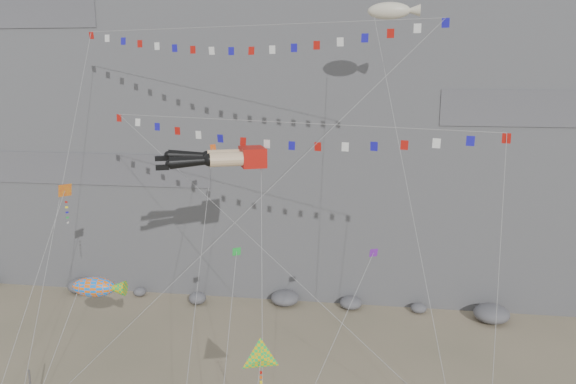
% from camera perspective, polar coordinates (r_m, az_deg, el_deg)
% --- Properties ---
extents(cliff, '(80.00, 28.00, 50.00)m').
position_cam_1_polar(cliff, '(63.11, 1.78, 15.86)').
color(cliff, slate).
rests_on(cliff, ground).
extents(talus_boulders, '(60.00, 3.00, 1.20)m').
position_cam_1_polar(talus_boulders, '(52.30, -0.31, -10.75)').
color(talus_boulders, slate).
rests_on(talus_boulders, ground).
extents(legs_kite, '(8.96, 13.88, 20.23)m').
position_cam_1_polar(legs_kite, '(35.80, -6.62, 3.44)').
color(legs_kite, '#B3120B').
rests_on(legs_kite, ground).
extents(flag_banner_upper, '(26.48, 17.35, 29.39)m').
position_cam_1_polar(flag_banner_upper, '(40.45, -4.86, 16.41)').
color(flag_banner_upper, '#B3120B').
rests_on(flag_banner_upper, ground).
extents(flag_banner_lower, '(26.03, 12.05, 23.09)m').
position_cam_1_polar(flag_banner_lower, '(36.28, -0.88, 7.08)').
color(flag_banner_lower, '#B3120B').
rests_on(flag_banner_lower, ground).
extents(harlequin_kite, '(2.36, 9.72, 15.69)m').
position_cam_1_polar(harlequin_kite, '(41.17, -21.74, 0.08)').
color(harlequin_kite, red).
rests_on(harlequin_kite, ground).
extents(fish_windsock, '(4.60, 5.32, 8.83)m').
position_cam_1_polar(fish_windsock, '(39.21, -19.11, -9.11)').
color(fish_windsock, orange).
rests_on(fish_windsock, ground).
extents(delta_kite, '(2.24, 4.37, 8.01)m').
position_cam_1_polar(delta_kite, '(30.45, -2.79, -16.55)').
color(delta_kite, '#EAB50B').
rests_on(delta_kite, ground).
extents(blimp_windsock, '(6.51, 13.91, 28.65)m').
position_cam_1_polar(blimp_windsock, '(41.51, 10.23, 17.57)').
color(blimp_windsock, beige).
rests_on(blimp_windsock, ground).
extents(small_kite_a, '(2.76, 17.04, 22.62)m').
position_cam_1_polar(small_kite_a, '(41.72, -7.70, 3.79)').
color(small_kite_a, '#E55113').
rests_on(small_kite_a, ground).
extents(small_kite_b, '(5.72, 10.57, 14.73)m').
position_cam_1_polar(small_kite_b, '(36.21, 8.57, -6.39)').
color(small_kite_b, '#6F1CA6').
rests_on(small_kite_b, ground).
extents(small_kite_c, '(1.58, 10.35, 13.72)m').
position_cam_1_polar(small_kite_c, '(36.12, -5.27, -6.32)').
color(small_kite_c, green).
rests_on(small_kite_c, ground).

